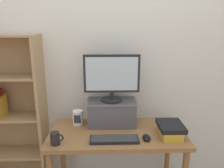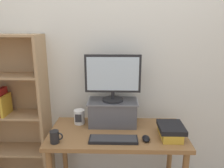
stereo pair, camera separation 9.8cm
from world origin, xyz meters
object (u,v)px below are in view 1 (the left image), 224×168
Objects in this scene: computer_monitor at (112,76)px; computer_mouse at (147,138)px; bookshelf_unit at (5,114)px; desk at (117,141)px; keyboard at (114,139)px; desk_speaker at (78,118)px; coffee_mug at (55,138)px; book_stack at (170,129)px; riser_box at (112,112)px.

computer_monitor reaches higher than computer_mouse.
bookshelf_unit is 1.38m from computer_mouse.
desk is 2.37× the size of computer_monitor.
computer_monitor reaches higher than desk.
computer_mouse is at bearing 2.38° from keyboard.
bookshelf_unit reaches higher than desk.
computer_mouse is at bearing -32.35° from desk.
computer_monitor is 3.70× the size of desk_speaker.
bookshelf_unit is 0.74m from coffee_mug.
keyboard is 2.91× the size of desk_speaker.
desk is at bearing -13.13° from bookshelf_unit.
keyboard is at bearing -21.37° from bookshelf_unit.
bookshelf_unit is 3.13× the size of computer_monitor.
book_stack is at bearing 18.24° from computer_mouse.
bookshelf_unit is at bearing 174.64° from riser_box.
coffee_mug reaches higher than desk.
computer_monitor is 4.78× the size of coffee_mug.
coffee_mug reaches higher than keyboard.
computer_monitor is at bearing 38.07° from coffee_mug.
keyboard is 0.46m from desk_speaker.
computer_monitor is 0.71m from coffee_mug.
book_stack is (0.21, 0.07, 0.04)m from computer_mouse.
book_stack is 2.52× the size of coffee_mug.
computer_mouse is at bearing -16.94° from bookshelf_unit.
computer_monitor reaches higher than coffee_mug.
book_stack is (0.49, -0.23, -0.07)m from riser_box.
keyboard is 1.49× the size of book_stack.
computer_mouse is (0.23, -0.15, 0.12)m from desk.
bookshelf_unit reaches higher than riser_box.
riser_box reaches higher than desk.
desk is 3.01× the size of keyboard.
computer_monitor is 1.27× the size of keyboard.
bookshelf_unit reaches higher than keyboard.
riser_box is 0.33m from keyboard.
bookshelf_unit is 1.56m from book_stack.
desk is 2.58× the size of riser_box.
keyboard is 3.76× the size of coffee_mug.
coffee_mug is (-0.94, -0.12, -0.01)m from book_stack.
bookshelf_unit is 15.08× the size of computer_mouse.
computer_mouse is (0.28, -0.30, -0.44)m from computer_monitor.
desk is at bearing 79.68° from keyboard.
riser_box reaches higher than keyboard.
computer_monitor is (1.04, -0.10, 0.40)m from bookshelf_unit.
book_stack reaches higher than coffee_mug.
computer_mouse is 0.67m from desk_speaker.
desk_speaker is (-0.36, 0.16, 0.17)m from desk.
riser_box is at bearing 132.31° from computer_mouse.
book_stack is at bearing 9.61° from keyboard.
computer_mouse is 0.77× the size of desk_speaker.
bookshelf_unit is 0.73m from desk_speaker.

